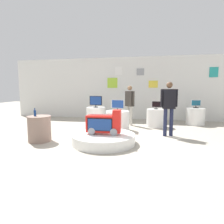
{
  "coord_description": "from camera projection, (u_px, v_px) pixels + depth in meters",
  "views": [
    {
      "loc": [
        1.17,
        -5.51,
        1.56
      ],
      "look_at": [
        0.07,
        -0.04,
        0.88
      ],
      "focal_mm": 30.66,
      "sensor_mm": 36.0,
      "label": 1
    }
  ],
  "objects": [
    {
      "name": "shopper_browsing_rear",
      "position": [
        169.0,
        105.0,
        6.21
      ],
      "size": [
        0.55,
        0.27,
        1.77
      ],
      "color": "#1E233F",
      "rests_on": "ground"
    },
    {
      "name": "display_pedestal_far_right",
      "position": [
        117.0,
        121.0,
        7.17
      ],
      "size": [
        0.88,
        0.88,
        0.73
      ],
      "primitive_type": "cylinder",
      "color": "white",
      "rests_on": "ground"
    },
    {
      "name": "ground_plane",
      "position": [
        110.0,
        140.0,
        5.78
      ],
      "size": [
        30.0,
        30.0,
        0.0
      ],
      "primitive_type": "plane",
      "color": "#A8A091"
    },
    {
      "name": "tv_on_left_rear",
      "position": [
        196.0,
        104.0,
        8.24
      ],
      "size": [
        0.42,
        0.22,
        0.34
      ],
      "color": "black",
      "rests_on": "display_pedestal_left_rear"
    },
    {
      "name": "back_wall_display",
      "position": [
        127.0,
        88.0,
        9.76
      ],
      "size": [
        12.44,
        0.13,
        3.13
      ],
      "color": "silver",
      "rests_on": "ground"
    },
    {
      "name": "display_pedestal_right_rear",
      "position": [
        96.0,
        115.0,
        8.6
      ],
      "size": [
        0.84,
        0.84,
        0.73
      ],
      "primitive_type": "cylinder",
      "color": "white",
      "rests_on": "ground"
    },
    {
      "name": "main_display_pedestal",
      "position": [
        104.0,
        139.0,
        5.46
      ],
      "size": [
        1.8,
        1.8,
        0.27
      ],
      "primitive_type": "cylinder",
      "color": "white",
      "rests_on": "ground"
    },
    {
      "name": "shopper_browsing_near_truck",
      "position": [
        130.0,
        102.0,
        8.14
      ],
      "size": [
        0.44,
        0.4,
        1.69
      ],
      "color": "#B2ADA3",
      "rests_on": "ground"
    },
    {
      "name": "bottle_on_side_table",
      "position": [
        35.0,
        113.0,
        5.58
      ],
      "size": [
        0.07,
        0.07,
        0.23
      ],
      "color": "navy",
      "rests_on": "side_table_round"
    },
    {
      "name": "display_pedestal_center_rear",
      "position": [
        156.0,
        118.0,
        7.82
      ],
      "size": [
        0.75,
        0.75,
        0.73
      ],
      "primitive_type": "cylinder",
      "color": "white",
      "rests_on": "ground"
    },
    {
      "name": "novelty_firetruck_tv",
      "position": [
        104.0,
        124.0,
        5.4
      ],
      "size": [
        0.98,
        0.36,
        0.7
      ],
      "color": "gray",
      "rests_on": "main_display_pedestal"
    },
    {
      "name": "display_pedestal_left_rear",
      "position": [
        195.0,
        116.0,
        8.31
      ],
      "size": [
        0.77,
        0.77,
        0.73
      ],
      "primitive_type": "cylinder",
      "color": "white",
      "rests_on": "ground"
    },
    {
      "name": "side_table_round",
      "position": [
        40.0,
        128.0,
        5.66
      ],
      "size": [
        0.68,
        0.68,
        0.76
      ],
      "color": "gray",
      "rests_on": "ground"
    },
    {
      "name": "tv_on_right_rear",
      "position": [
        96.0,
        101.0,
        8.52
      ],
      "size": [
        0.59,
        0.21,
        0.5
      ],
      "color": "black",
      "rests_on": "display_pedestal_right_rear"
    },
    {
      "name": "tv_on_far_right",
      "position": [
        118.0,
        105.0,
        7.09
      ],
      "size": [
        0.49,
        0.2,
        0.42
      ],
      "color": "black",
      "rests_on": "display_pedestal_far_right"
    },
    {
      "name": "tv_on_center_rear",
      "position": [
        156.0,
        105.0,
        7.75
      ],
      "size": [
        0.37,
        0.17,
        0.33
      ],
      "color": "black",
      "rests_on": "display_pedestal_center_rear"
    }
  ]
}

